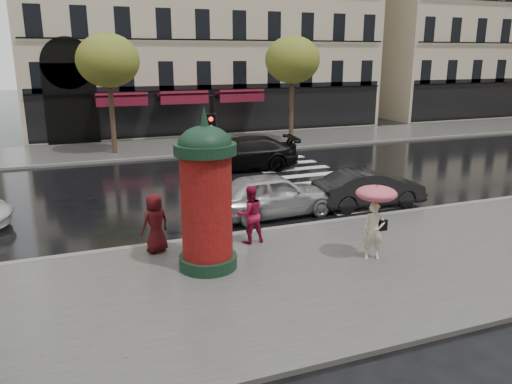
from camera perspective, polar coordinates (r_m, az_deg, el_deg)
name	(u,v)px	position (r m, az deg, el deg)	size (l,w,h in m)	color
ground	(268,276)	(13.04, 1.42, -9.55)	(160.00, 160.00, 0.00)	black
near_sidewalk	(276,282)	(12.59, 2.30, -10.19)	(90.00, 7.00, 0.12)	#474744
far_sidewalk	(148,149)	(30.74, -12.27, 4.87)	(90.00, 6.00, 0.12)	#474744
near_kerb	(232,235)	(15.61, -2.80, -4.96)	(90.00, 0.25, 0.14)	slate
far_kerb	(157,158)	(27.83, -11.28, 3.87)	(90.00, 0.25, 0.14)	slate
zebra_crossing	(308,175)	(23.71, 5.98, 1.93)	(3.60, 11.75, 0.01)	silver
tree_far_left	(108,61)	(29.02, -16.55, 14.15)	(3.40, 3.40, 6.64)	#38281C
tree_far_right	(292,60)	(31.93, 4.18, 14.79)	(3.40, 3.40, 6.64)	#38281C
woman_umbrella	(375,210)	(13.68, 13.49, -1.99)	(1.09, 1.09, 2.10)	#ECE4C2
woman_red	(250,214)	(14.62, -0.70, -2.56)	(0.84, 0.66, 1.74)	#A0133A
man_burgundy	(155,223)	(14.22, -11.44, -3.51)	(0.83, 0.54, 1.69)	#440D10
morris_column	(206,193)	(12.64, -5.70, -0.13)	(1.56, 1.56, 4.20)	black
traffic_light	(213,155)	(14.45, -4.97, 4.23)	(0.32, 0.42, 4.28)	black
car_silver	(273,195)	(17.45, 1.92, -0.29)	(1.84, 4.57, 1.56)	silver
car_darkgrey	(369,188)	(19.08, 12.82, 0.41)	(1.45, 4.17, 1.37)	black
car_black	(242,153)	(24.68, -1.65, 4.44)	(2.25, 5.52, 1.60)	black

